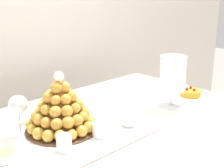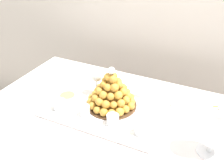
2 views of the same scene
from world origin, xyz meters
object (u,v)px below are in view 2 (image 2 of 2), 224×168
object	(u,v)px
croquembouche	(112,92)
dessert_cup_centre	(113,120)
creme_brulee_ramekin	(68,96)
wine_glass	(97,76)
dessert_cup_left	(60,105)
dessert_cup_mid_left	(85,111)
serving_tray	(106,111)
dessert_cup_mid_right	(141,129)
macaron_goblet	(215,124)

from	to	relation	value
croquembouche	dessert_cup_centre	xyz separation A→B (m)	(0.07, -0.14, -0.06)
creme_brulee_ramekin	wine_glass	world-z (taller)	wine_glass
croquembouche	dessert_cup_centre	world-z (taller)	croquembouche
dessert_cup_left	creme_brulee_ramekin	world-z (taller)	dessert_cup_left
dessert_cup_left	dessert_cup_mid_left	size ratio (longest dim) A/B	1.18
serving_tray	wine_glass	world-z (taller)	wine_glass
dessert_cup_left	dessert_cup_mid_left	bearing A→B (deg)	3.40
serving_tray	dessert_cup_mid_right	xyz separation A→B (m)	(0.23, -0.09, 0.03)
serving_tray	dessert_cup_mid_right	bearing A→B (deg)	-21.44
serving_tray	wine_glass	bearing A→B (deg)	133.84
croquembouche	creme_brulee_ramekin	world-z (taller)	croquembouche
dessert_cup_mid_left	dessert_cup_centre	bearing A→B (deg)	-0.52
dessert_cup_centre	wine_glass	xyz separation A→B (m)	(-0.20, 0.21, 0.09)
croquembouche	creme_brulee_ramekin	bearing A→B (deg)	-170.12
dessert_cup_left	dessert_cup_centre	distance (m)	0.30
dessert_cup_centre	creme_brulee_ramekin	size ratio (longest dim) A/B	0.65
serving_tray	creme_brulee_ramekin	world-z (taller)	creme_brulee_ramekin
croquembouche	dessert_cup_mid_right	xyz separation A→B (m)	(0.22, -0.14, -0.06)
dessert_cup_left	dessert_cup_mid_left	world-z (taller)	dessert_cup_mid_left
dessert_cup_centre	dessert_cup_mid_right	size ratio (longest dim) A/B	1.07
dessert_cup_mid_right	dessert_cup_mid_left	bearing A→B (deg)	178.70
dessert_cup_mid_left	creme_brulee_ramekin	world-z (taller)	dessert_cup_mid_left
serving_tray	dessert_cup_left	xyz separation A→B (m)	(-0.22, -0.09, 0.02)
dessert_cup_left	dessert_cup_mid_right	world-z (taller)	dessert_cup_mid_right
dessert_cup_centre	dessert_cup_mid_right	distance (m)	0.15
dessert_cup_mid_left	macaron_goblet	bearing A→B (deg)	1.39
serving_tray	wine_glass	xyz separation A→B (m)	(-0.12, 0.13, 0.11)
serving_tray	croquembouche	distance (m)	0.10
croquembouche	wine_glass	world-z (taller)	croquembouche
dessert_cup_left	dessert_cup_centre	world-z (taller)	dessert_cup_centre
dessert_cup_left	dessert_cup_mid_left	xyz separation A→B (m)	(0.15, 0.01, 0.00)
dessert_cup_mid_right	croquembouche	bearing A→B (deg)	147.19
croquembouche	dessert_cup_left	world-z (taller)	croquembouche
dessert_cup_mid_left	wine_glass	world-z (taller)	wine_glass
serving_tray	macaron_goblet	xyz separation A→B (m)	(0.53, -0.07, 0.15)
serving_tray	creme_brulee_ramekin	distance (m)	0.24
serving_tray	dessert_cup_left	world-z (taller)	dessert_cup_left
croquembouche	wine_glass	size ratio (longest dim) A/B	1.71
serving_tray	macaron_goblet	distance (m)	0.55
dessert_cup_left	dessert_cup_centre	bearing A→B (deg)	1.39
serving_tray	macaron_goblet	world-z (taller)	macaron_goblet
wine_glass	dessert_cup_mid_right	bearing A→B (deg)	-31.76
dessert_cup_left	dessert_cup_mid_right	xyz separation A→B (m)	(0.45, 0.00, 0.00)
dessert_cup_mid_right	macaron_goblet	xyz separation A→B (m)	(0.30, 0.02, 0.12)
creme_brulee_ramekin	dessert_cup_mid_right	bearing A→B (deg)	-11.74
dessert_cup_left	dessert_cup_centre	size ratio (longest dim) A/B	1.06
wine_glass	croquembouche	bearing A→B (deg)	-29.92
creme_brulee_ramekin	macaron_goblet	xyz separation A→B (m)	(0.77, -0.08, 0.13)
dessert_cup_left	macaron_goblet	world-z (taller)	macaron_goblet
dessert_cup_centre	creme_brulee_ramekin	xyz separation A→B (m)	(-0.32, 0.09, -0.01)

